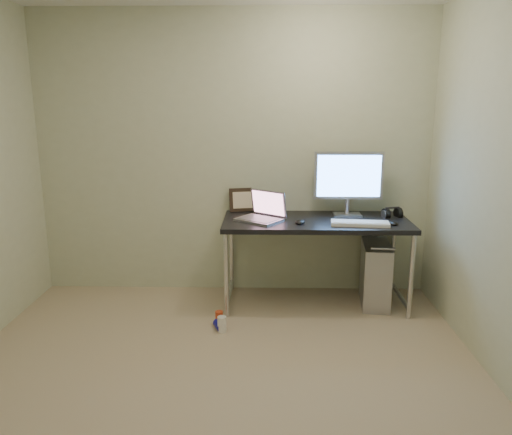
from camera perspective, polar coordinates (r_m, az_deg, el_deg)
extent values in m
plane|color=tan|center=(3.22, -4.57, -19.46)|extent=(3.50, 3.50, 0.00)
cube|color=beige|center=(4.47, -2.62, 7.08)|extent=(3.50, 0.02, 2.50)
cube|color=black|center=(4.24, 6.88, -0.51)|extent=(1.56, 0.68, 0.04)
cylinder|color=silver|center=(4.05, -3.43, -6.65)|extent=(0.04, 0.04, 0.71)
cylinder|color=silver|center=(4.62, -2.83, -4.08)|extent=(0.04, 0.04, 0.71)
cylinder|color=silver|center=(4.20, 17.32, -6.52)|extent=(0.04, 0.04, 0.71)
cylinder|color=silver|center=(4.75, 15.36, -4.06)|extent=(0.04, 0.04, 0.71)
cylinder|color=silver|center=(4.43, -3.06, -8.65)|extent=(0.04, 0.60, 0.04)
cylinder|color=silver|center=(4.57, 16.05, -8.48)|extent=(0.04, 0.60, 0.04)
cube|color=#A3A3A8|center=(4.46, 13.47, -6.25)|extent=(0.28, 0.54, 0.54)
cylinder|color=#BAB9C1|center=(4.18, 14.29, -3.48)|extent=(0.19, 0.05, 0.03)
cylinder|color=#BAB9C1|center=(4.58, 13.12, -1.92)|extent=(0.19, 0.05, 0.03)
cylinder|color=black|center=(4.67, 12.25, -3.60)|extent=(0.01, 0.16, 0.69)
cylinder|color=black|center=(4.68, 13.37, -3.90)|extent=(0.02, 0.11, 0.71)
cylinder|color=#CE411C|center=(4.03, -4.24, -11.37)|extent=(0.07, 0.07, 0.11)
cylinder|color=white|center=(3.91, -3.92, -12.08)|extent=(0.07, 0.07, 0.12)
cylinder|color=#0F0D9D|center=(3.96, -4.23, -12.21)|extent=(0.11, 0.13, 0.06)
cube|color=#BAB9C1|center=(4.16, 0.32, -0.26)|extent=(0.43, 0.40, 0.02)
cube|color=gray|center=(4.16, 0.32, -0.12)|extent=(0.37, 0.35, 0.00)
cube|color=#96949D|center=(4.24, 1.44, 1.67)|extent=(0.31, 0.25, 0.22)
cube|color=#7E5061|center=(4.23, 1.44, 1.65)|extent=(0.28, 0.22, 0.19)
cube|color=#BAB9C1|center=(4.41, 10.37, 0.31)|extent=(0.24, 0.17, 0.02)
cylinder|color=#BAB9C1|center=(4.42, 10.37, 1.29)|extent=(0.04, 0.04, 0.13)
cube|color=#BAB9C1|center=(4.36, 10.54, 4.72)|extent=(0.59, 0.04, 0.41)
cube|color=#4981DA|center=(4.34, 10.59, 4.67)|extent=(0.54, 0.01, 0.36)
cube|color=white|center=(4.11, 11.79, -0.65)|extent=(0.48, 0.20, 0.03)
ellipsoid|color=black|center=(4.19, 15.47, -0.56)|extent=(0.06, 0.10, 0.04)
ellipsoid|color=black|center=(4.09, 5.05, -0.39)|extent=(0.10, 0.14, 0.04)
cylinder|color=black|center=(4.43, 14.53, 0.41)|extent=(0.07, 0.11, 0.10)
cylinder|color=black|center=(4.46, 16.03, 0.40)|extent=(0.07, 0.11, 0.10)
cube|color=black|center=(4.44, 15.33, 1.08)|extent=(0.13, 0.05, 0.01)
cube|color=black|center=(4.50, -1.37, 2.05)|extent=(0.27, 0.13, 0.21)
cylinder|color=silver|center=(4.50, 1.67, 1.31)|extent=(0.01, 0.01, 0.10)
cylinder|color=white|center=(4.49, 1.67, 2.06)|extent=(0.05, 0.04, 0.04)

